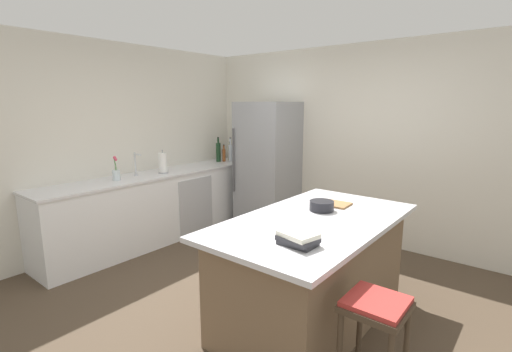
{
  "coord_description": "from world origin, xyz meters",
  "views": [
    {
      "loc": [
        1.93,
        -2.39,
        1.83
      ],
      "look_at": [
        -0.69,
        0.87,
        1.0
      ],
      "focal_mm": 25.47,
      "sensor_mm": 36.0,
      "label": 1
    }
  ],
  "objects": [
    {
      "name": "mixing_bowl",
      "position": [
        0.44,
        0.39,
        0.95
      ],
      "size": [
        0.22,
        0.22,
        0.09
      ],
      "color": "black",
      "rests_on": "kitchen_island"
    },
    {
      "name": "bar_stool",
      "position": [
        1.26,
        -0.4,
        0.56
      ],
      "size": [
        0.36,
        0.36,
        0.69
      ],
      "color": "#473828",
      "rests_on": "ground_plane"
    },
    {
      "name": "cutting_board",
      "position": [
        0.43,
        0.64,
        0.91
      ],
      "size": [
        0.31,
        0.23,
        0.02
      ],
      "color": "#9E7042",
      "rests_on": "kitchen_island"
    },
    {
      "name": "ground_plane",
      "position": [
        0.0,
        0.0,
        0.0
      ],
      "size": [
        7.2,
        7.2,
        0.0
      ],
      "primitive_type": "plane",
      "color": "#4C3D2D"
    },
    {
      "name": "cookbook_stack",
      "position": [
        0.71,
        -0.42,
        0.95
      ],
      "size": [
        0.28,
        0.23,
        0.09
      ],
      "color": "#2D2D33",
      "rests_on": "kitchen_island"
    },
    {
      "name": "paper_towel_roll",
      "position": [
        -2.04,
        0.56,
        1.06
      ],
      "size": [
        0.14,
        0.14,
        0.31
      ],
      "color": "gray",
      "rests_on": "counter_run_left"
    },
    {
      "name": "wall_rear",
      "position": [
        0.0,
        2.25,
        1.3
      ],
      "size": [
        6.0,
        0.1,
        2.6
      ],
      "primitive_type": "cube",
      "color": "silver",
      "rests_on": "ground_plane"
    },
    {
      "name": "soda_bottle",
      "position": [
        -2.06,
        1.91,
        1.07
      ],
      "size": [
        0.07,
        0.07,
        0.38
      ],
      "color": "silver",
      "rests_on": "counter_run_left"
    },
    {
      "name": "counter_run_left",
      "position": [
        -2.1,
        0.51,
        0.46
      ],
      "size": [
        0.64,
        3.22,
        0.92
      ],
      "color": "white",
      "rests_on": "ground_plane"
    },
    {
      "name": "refrigerator",
      "position": [
        -1.26,
        1.85,
        0.93
      ],
      "size": [
        0.78,
        0.73,
        1.86
      ],
      "color": "#93969B",
      "rests_on": "ground_plane"
    },
    {
      "name": "sink_faucet",
      "position": [
        -2.14,
        0.22,
        1.08
      ],
      "size": [
        0.15,
        0.05,
        0.3
      ],
      "color": "silver",
      "rests_on": "counter_run_left"
    },
    {
      "name": "flower_vase",
      "position": [
        -2.09,
        -0.09,
        1.01
      ],
      "size": [
        0.09,
        0.09,
        0.3
      ],
      "color": "silver",
      "rests_on": "counter_run_left"
    },
    {
      "name": "wall_left",
      "position": [
        -2.45,
        0.0,
        1.3
      ],
      "size": [
        0.1,
        6.0,
        2.6
      ],
      "primitive_type": "cube",
      "color": "silver",
      "rests_on": "ground_plane"
    },
    {
      "name": "kitchen_island",
      "position": [
        0.52,
        0.14,
        0.46
      ],
      "size": [
        1.08,
        1.94,
        0.9
      ],
      "color": "#7A6047",
      "rests_on": "ground_plane"
    },
    {
      "name": "vinegar_bottle",
      "position": [
        -2.11,
        1.8,
        1.03
      ],
      "size": [
        0.05,
        0.05,
        0.27
      ],
      "color": "#994C23",
      "rests_on": "counter_run_left"
    },
    {
      "name": "olive_oil_bottle",
      "position": [
        -2.15,
        2.0,
        1.05
      ],
      "size": [
        0.06,
        0.06,
        0.3
      ],
      "color": "olive",
      "rests_on": "counter_run_left"
    },
    {
      "name": "wine_bottle",
      "position": [
        -2.15,
        1.72,
        1.08
      ],
      "size": [
        0.07,
        0.07,
        0.39
      ],
      "color": "#19381E",
      "rests_on": "counter_run_left"
    }
  ]
}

